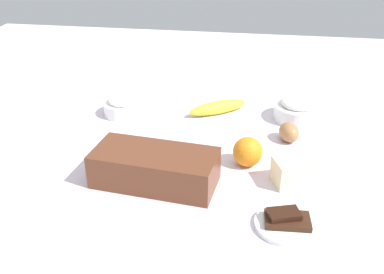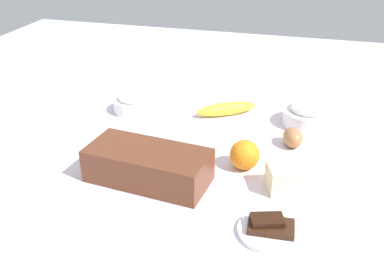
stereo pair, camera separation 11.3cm
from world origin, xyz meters
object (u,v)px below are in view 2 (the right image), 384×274
orange_fruit (245,155)px  butter_block (288,178)px  chocolate_plate (270,229)px  banana (226,109)px  sugar_bowl (133,102)px  loaf_pan (148,165)px  flour_bowl (308,114)px  egg_near_butter (293,137)px

orange_fruit → butter_block: (-0.11, 0.06, -0.01)m
orange_fruit → chocolate_plate: size_ratio=0.56×
banana → chocolate_plate: 0.55m
sugar_bowl → butter_block: size_ratio=1.34×
loaf_pan → flour_bowl: size_ratio=2.07×
egg_near_butter → flour_bowl: bearing=-102.2°
sugar_bowl → orange_fruit: bearing=148.4°
chocolate_plate → loaf_pan: bearing=-20.9°
loaf_pan → orange_fruit: (-0.21, -0.11, -0.01)m
sugar_bowl → banana: 0.29m
loaf_pan → flour_bowl: loaf_pan is taller
loaf_pan → orange_fruit: bearing=-144.9°
orange_fruit → sugar_bowl: bearing=-31.6°
loaf_pan → banana: (-0.10, -0.40, -0.02)m
banana → chocolate_plate: (-0.19, 0.51, -0.01)m
flour_bowl → butter_block: bearing=85.6°
flour_bowl → chocolate_plate: 0.51m
flour_bowl → chocolate_plate: size_ratio=1.09×
egg_near_butter → sugar_bowl: bearing=-10.9°
butter_block → egg_near_butter: (0.00, -0.21, -0.00)m
orange_fruit → loaf_pan: bearing=28.7°
sugar_bowl → egg_near_butter: 0.50m
chocolate_plate → flour_bowl: bearing=-95.1°
orange_fruit → egg_near_butter: size_ratio=1.06×
banana → chocolate_plate: size_ratio=1.46×
banana → egg_near_butter: bearing=145.1°
orange_fruit → egg_near_butter: orange_fruit is taller
loaf_pan → sugar_bowl: bearing=-56.2°
sugar_bowl → banana: size_ratio=0.63×
flour_bowl → sugar_bowl: bearing=5.3°
banana → egg_near_butter: size_ratio=2.75×
chocolate_plate → orange_fruit: bearing=-68.3°
sugar_bowl → banana: (-0.28, -0.05, -0.01)m
loaf_pan → butter_block: bearing=-164.9°
butter_block → chocolate_plate: (0.02, 0.16, -0.02)m
orange_fruit → egg_near_butter: (-0.10, -0.14, -0.01)m
loaf_pan → orange_fruit: loaf_pan is taller
sugar_bowl → butter_block: sugar_bowl is taller
loaf_pan → butter_block: size_ratio=3.25×
orange_fruit → chocolate_plate: (-0.09, 0.23, -0.03)m
egg_near_butter → chocolate_plate: (0.02, 0.37, -0.02)m
egg_near_butter → chocolate_plate: bearing=87.7°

